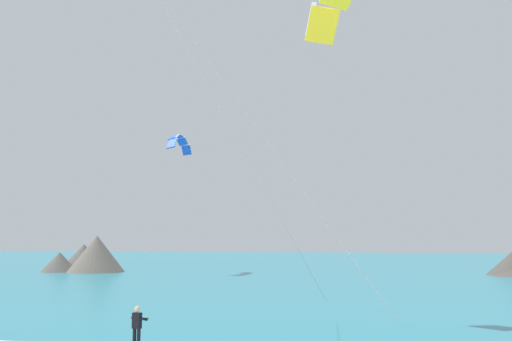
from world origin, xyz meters
name	(u,v)px	position (x,y,z in m)	size (l,w,h in m)	color
sea	(305,266)	(0.00, 70.52, 0.10)	(200.00, 120.00, 0.20)	teal
kitesurfer	(137,326)	(-2.07, 13.13, 0.94)	(0.61, 0.60, 1.69)	black
kite_distant	(179,142)	(-13.10, 52.46, 15.24)	(1.53, 5.78, 2.07)	blue
headland_left	(87,257)	(-24.53, 53.55, 1.90)	(10.22, 9.59, 4.42)	#665B51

